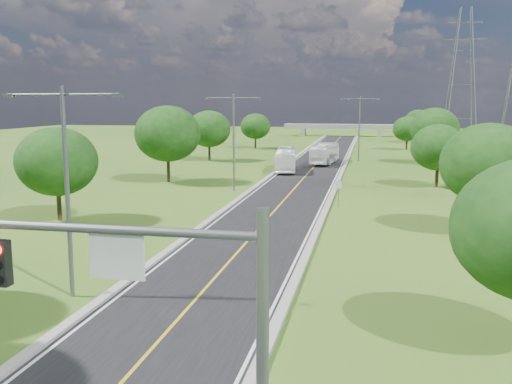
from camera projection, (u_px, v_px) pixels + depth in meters
ground at (307, 174)px, 72.75m from camera, size 260.00×260.00×0.00m
road at (312, 169)px, 78.55m from camera, size 8.00×150.00×0.06m
curb_left at (282, 167)px, 79.37m from camera, size 0.50×150.00×0.22m
curb_right at (343, 169)px, 77.71m from camera, size 0.50×150.00×0.22m
signal_mast at (166, 309)px, 12.22m from camera, size 8.54×0.33×7.20m
speed_limit_sign at (339, 189)px, 50.18m from camera, size 0.55×0.09×2.40m
overpass at (341, 127)px, 149.78m from camera, size 30.00×3.00×3.20m
streetlight_near_left at (66, 174)px, 26.54m from camera, size 5.90×0.25×10.00m
streetlight_mid_left at (234, 134)px, 58.47m from camera, size 5.90×0.25×10.00m
streetlight_far_right at (359, 123)px, 88.05m from camera, size 5.90×0.25×10.00m
power_tower_far at (462, 78)px, 118.66m from camera, size 9.00×6.40×28.00m
tree_lb at (57, 162)px, 44.18m from camera, size 6.30×6.30×7.33m
tree_lc at (168, 134)px, 65.13m from camera, size 7.56×7.56×8.79m
tree_ld at (209, 129)px, 88.84m from camera, size 6.72×6.72×7.82m
tree_le at (255, 126)px, 111.68m from camera, size 5.88×5.88×6.84m
tree_rb at (489, 164)px, 39.80m from camera, size 6.72×6.72×7.82m
tree_rc at (438, 147)px, 61.38m from camera, size 5.88×5.88×6.84m
tree_rd at (435, 128)px, 84.07m from camera, size 7.14×7.14×8.30m
tree_re at (407, 129)px, 107.98m from camera, size 5.46×5.46×6.35m
tree_rf at (418, 122)px, 126.55m from camera, size 6.30×6.30×7.33m
bus_outbound at (325, 154)px, 84.45m from camera, size 3.59×10.89×2.98m
bus_inbound at (286, 160)px, 75.87m from camera, size 3.87×11.03×3.01m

